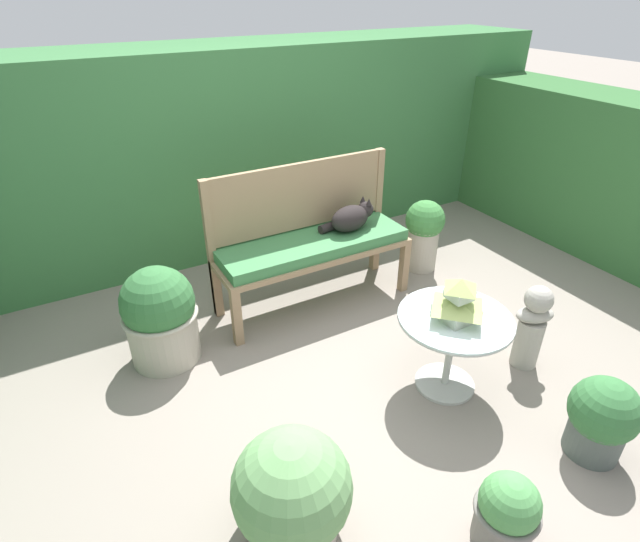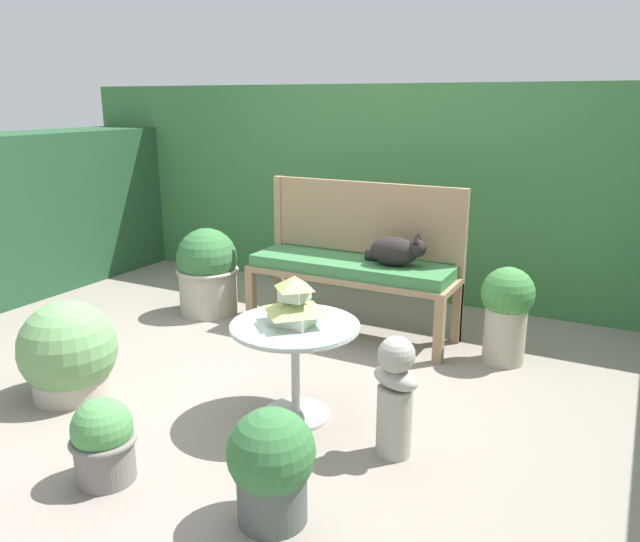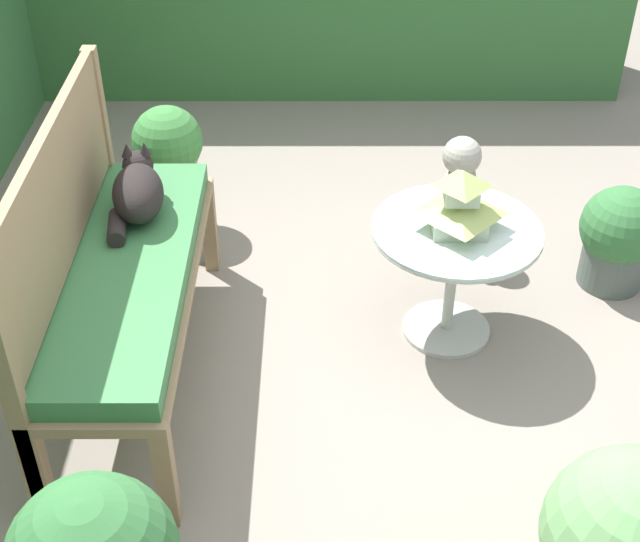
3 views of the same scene
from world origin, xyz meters
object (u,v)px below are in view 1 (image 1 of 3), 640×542
patio_table (453,332)px  garden_bench (314,249)px  pagoda_birdhouse (458,301)px  potted_plant_path_edge (602,418)px  potted_plant_table_far (292,493)px  garden_bust (532,325)px  potted_plant_bench_left (507,512)px  potted_plant_hedge_corner (160,316)px  potted_plant_patio_mid (424,232)px  cat (351,218)px

patio_table → garden_bench: bearing=101.9°
garden_bench → pagoda_birdhouse: 1.25m
potted_plant_path_edge → potted_plant_table_far: (-1.58, 0.39, 0.00)m
patio_table → pagoda_birdhouse: bearing=45.0°
garden_bust → potted_plant_path_edge: garden_bust is taller
potted_plant_bench_left → potted_plant_hedge_corner: (-0.98, 1.99, 0.14)m
potted_plant_patio_mid → potted_plant_table_far: size_ratio=1.13×
patio_table → potted_plant_path_edge: 0.85m
pagoda_birdhouse → potted_plant_table_far: size_ratio=0.50×
potted_plant_bench_left → potted_plant_table_far: size_ratio=0.70×
garden_bust → potted_plant_table_far: 1.85m
patio_table → garden_bust: (0.58, -0.10, -0.10)m
potted_plant_table_far → potted_plant_bench_left: bearing=-32.6°
potted_plant_patio_mid → potted_plant_path_edge: potted_plant_patio_mid is taller
garden_bench → patio_table: bearing=-78.1°
garden_bench → patio_table: size_ratio=2.22×
potted_plant_patio_mid → garden_bench: bearing=-179.3°
potted_plant_bench_left → potted_plant_table_far: (-0.79, 0.50, 0.06)m
potted_plant_patio_mid → potted_plant_bench_left: potted_plant_patio_mid is taller
patio_table → potted_plant_bench_left: 1.01m
garden_bench → pagoda_birdhouse: pagoda_birdhouse is taller
patio_table → potted_plant_hedge_corner: bearing=142.0°
potted_plant_patio_mid → potted_plant_hedge_corner: bearing=-177.2°
potted_plant_bench_left → potted_plant_hedge_corner: bearing=116.1°
potted_plant_path_edge → potted_plant_bench_left: bearing=-171.9°
garden_bench → potted_plant_patio_mid: (1.06, 0.01, -0.11)m
potted_plant_path_edge → potted_plant_table_far: potted_plant_table_far is taller
patio_table → garden_bust: 0.60m
potted_plant_table_far → patio_table: bearing=16.8°
garden_bust → cat: bearing=132.9°
garden_bust → potted_plant_path_edge: (-0.25, -0.67, -0.06)m
cat → potted_plant_bench_left: 2.21m
patio_table → garden_bust: bearing=-9.3°
potted_plant_table_far → potted_plant_hedge_corner: potted_plant_hedge_corner is taller
garden_bench → potted_plant_bench_left: (-0.20, -2.09, -0.27)m
garden_bench → pagoda_birdhouse: (0.26, -1.22, 0.17)m
pagoda_birdhouse → garden_bust: (0.58, -0.10, -0.32)m
garden_bust → potted_plant_patio_mid: 1.34m
cat → pagoda_birdhouse: cat is taller
garden_bench → potted_plant_path_edge: garden_bench is taller
potted_plant_hedge_corner → cat: bearing=4.1°
potted_plant_patio_mid → potted_plant_hedge_corner: (-2.24, -0.11, -0.02)m
garden_bench → pagoda_birdhouse: bearing=-78.1°
garden_bench → cat: bearing=1.4°
cat → potted_plant_hedge_corner: bearing=176.1°
potted_plant_bench_left → potted_plant_hedge_corner: 2.22m
garden_bust → potted_plant_patio_mid: (0.22, 1.32, 0.04)m
cat → pagoda_birdhouse: 1.23m
pagoda_birdhouse → potted_plant_hedge_corner: size_ratio=0.41×
garden_bench → potted_plant_table_far: (-0.98, -1.59, -0.21)m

